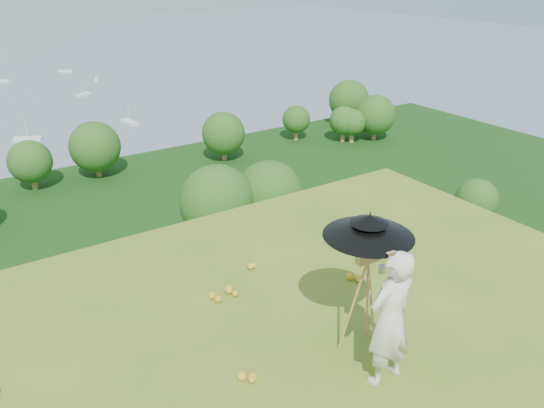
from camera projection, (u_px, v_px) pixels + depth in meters
slope_trees at (14, 270)px, 37.47m from camera, size 110.00×50.00×6.00m
painter at (390, 319)px, 6.24m from camera, size 0.69×0.47×1.82m
field_easel at (365, 296)px, 6.80m from camera, size 0.69×0.69×1.67m
sun_umbrella at (368, 236)px, 6.47m from camera, size 1.14×1.14×0.64m
painter_cap at (397, 255)px, 5.88m from camera, size 0.20×0.23×0.10m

